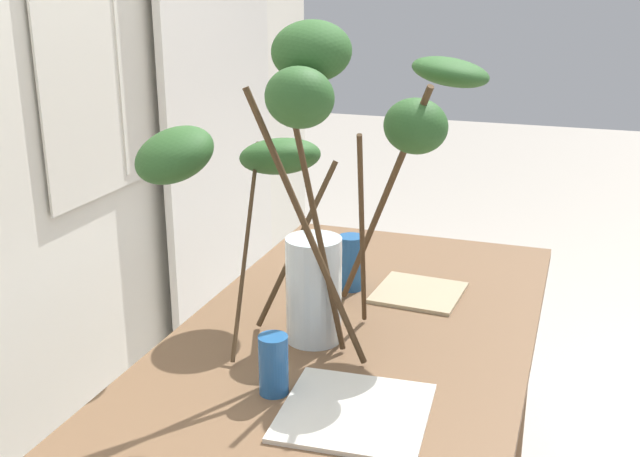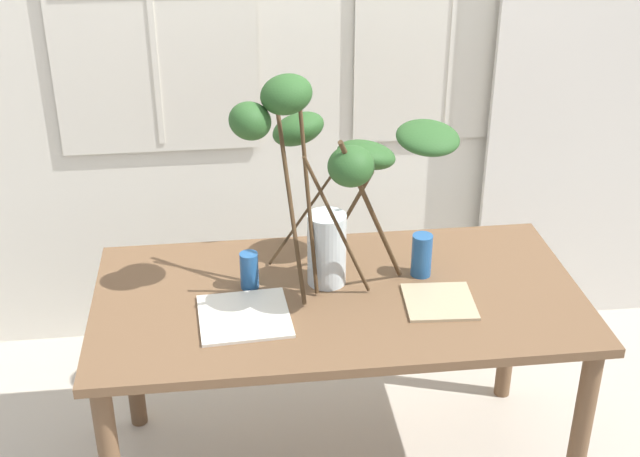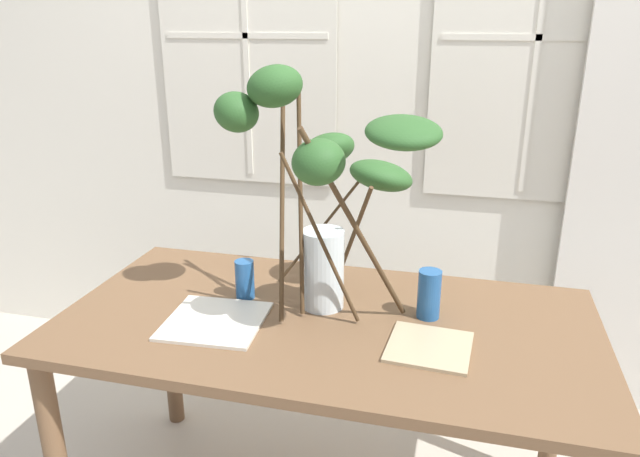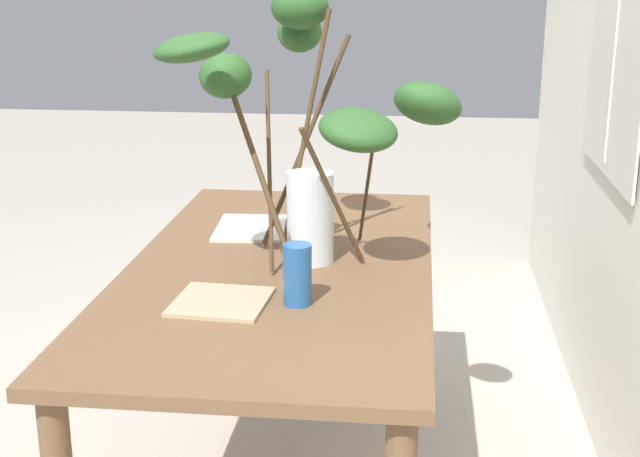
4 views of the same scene
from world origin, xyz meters
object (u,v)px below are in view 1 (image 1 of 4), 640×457
object	(u,v)px
plate_square_left	(355,412)
vase_with_branches	(307,166)
drinking_glass_blue_right	(351,262)
plate_square_right	(419,293)
dining_table	(349,376)
drinking_glass_blue_left	(273,365)

from	to	relation	value
plate_square_left	vase_with_branches	bearing A→B (deg)	34.78
drinking_glass_blue_right	plate_square_right	distance (m)	0.20
dining_table	drinking_glass_blue_left	xyz separation A→B (m)	(-0.28, 0.07, 0.16)
dining_table	plate_square_left	distance (m)	0.34
drinking_glass_blue_right	plate_square_right	world-z (taller)	drinking_glass_blue_right
plate_square_right	drinking_glass_blue_right	bearing A→B (deg)	95.94
vase_with_branches	drinking_glass_blue_left	xyz separation A→B (m)	(-0.26, -0.02, -0.35)
plate_square_left	drinking_glass_blue_right	bearing A→B (deg)	17.64
dining_table	plate_square_left	bearing A→B (deg)	-161.46
vase_with_branches	drinking_glass_blue_left	size ratio (longest dim) A/B	6.37
drinking_glass_blue_left	plate_square_right	xyz separation A→B (m)	(0.59, -0.17, -0.06)
vase_with_branches	drinking_glass_blue_left	distance (m)	0.43
vase_with_branches	plate_square_right	size ratio (longest dim) A/B	3.65
dining_table	drinking_glass_blue_right	world-z (taller)	drinking_glass_blue_right
vase_with_branches	drinking_glass_blue_left	bearing A→B (deg)	-175.47
vase_with_branches	plate_square_left	size ratio (longest dim) A/B	2.87
vase_with_branches	plate_square_left	xyz separation A→B (m)	(-0.29, -0.20, -0.40)
drinking_glass_blue_right	plate_square_left	world-z (taller)	drinking_glass_blue_right
drinking_glass_blue_left	vase_with_branches	bearing A→B (deg)	4.53
dining_table	plate_square_left	size ratio (longest dim) A/B	5.68
vase_with_branches	dining_table	bearing A→B (deg)	-76.10
dining_table	drinking_glass_blue_right	size ratio (longest dim) A/B	10.67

